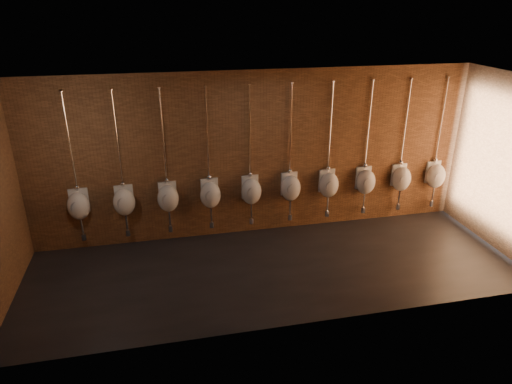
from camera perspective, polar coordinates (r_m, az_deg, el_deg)
ground at (r=8.09m, az=2.42°, el=-9.56°), size 8.50×8.50×0.00m
room_shell at (r=7.21m, az=2.68°, el=4.04°), size 8.54×3.04×3.22m
urinal_0 at (r=8.78m, az=-21.29°, el=-1.53°), size 0.43×0.39×2.72m
urinal_1 at (r=8.68m, az=-16.16°, el=-1.12°), size 0.43×0.39×2.72m
urinal_2 at (r=8.65m, az=-10.94°, el=-0.69°), size 0.43×0.39×2.72m
urinal_3 at (r=8.69m, az=-5.73°, el=-0.25°), size 0.43×0.39×2.72m
urinal_4 at (r=8.80m, az=-0.61°, el=0.17°), size 0.43×0.39×2.72m
urinal_5 at (r=8.98m, az=4.35°, el=0.59°), size 0.43×0.39×2.72m
urinal_6 at (r=9.22m, az=9.08°, el=0.98°), size 0.43×0.39×2.72m
urinal_7 at (r=9.53m, az=13.53°, el=1.34°), size 0.43×0.39×2.72m
urinal_8 at (r=9.88m, az=17.69°, el=1.67°), size 0.43×0.39×2.72m
urinal_9 at (r=10.29m, az=21.54°, el=1.97°), size 0.43×0.39×2.72m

